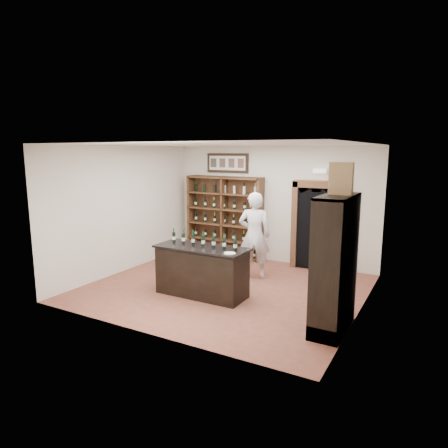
{
  "coord_description": "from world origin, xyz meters",
  "views": [
    {
      "loc": [
        3.94,
        -7.09,
        2.87
      ],
      "look_at": [
        -0.19,
        0.3,
        1.32
      ],
      "focal_mm": 32.0,
      "sensor_mm": 36.0,
      "label": 1
    }
  ],
  "objects_px": {
    "tasting_counter": "(202,271)",
    "side_cabinet": "(336,285)",
    "wine_crate": "(341,179)",
    "wine_shelf": "(225,217)",
    "counter_bottle_0": "(174,237)",
    "shopkeeper": "(254,235)"
  },
  "relations": [
    {
      "from": "wine_crate",
      "to": "tasting_counter",
      "type": "bearing_deg",
      "value": 174.15
    },
    {
      "from": "wine_shelf",
      "to": "wine_crate",
      "type": "height_order",
      "value": "wine_crate"
    },
    {
      "from": "tasting_counter",
      "to": "wine_crate",
      "type": "xyz_separation_m",
      "value": [
        2.71,
        -0.25,
        1.96
      ]
    },
    {
      "from": "wine_shelf",
      "to": "counter_bottle_0",
      "type": "xyz_separation_m",
      "value": [
        0.38,
        -2.87,
        0.01
      ]
    },
    {
      "from": "side_cabinet",
      "to": "wine_crate",
      "type": "height_order",
      "value": "wine_crate"
    },
    {
      "from": "wine_shelf",
      "to": "wine_crate",
      "type": "xyz_separation_m",
      "value": [
        3.81,
        -3.18,
        1.35
      ]
    },
    {
      "from": "counter_bottle_0",
      "to": "side_cabinet",
      "type": "height_order",
      "value": "side_cabinet"
    },
    {
      "from": "tasting_counter",
      "to": "side_cabinet",
      "type": "xyz_separation_m",
      "value": [
        2.72,
        -0.3,
        0.26
      ]
    },
    {
      "from": "side_cabinet",
      "to": "shopkeeper",
      "type": "relative_size",
      "value": 1.11
    },
    {
      "from": "side_cabinet",
      "to": "shopkeeper",
      "type": "distance_m",
      "value": 2.97
    },
    {
      "from": "counter_bottle_0",
      "to": "wine_crate",
      "type": "height_order",
      "value": "wine_crate"
    },
    {
      "from": "tasting_counter",
      "to": "side_cabinet",
      "type": "distance_m",
      "value": 2.75
    },
    {
      "from": "wine_shelf",
      "to": "side_cabinet",
      "type": "bearing_deg",
      "value": -40.21
    },
    {
      "from": "shopkeeper",
      "to": "tasting_counter",
      "type": "bearing_deg",
      "value": 57.47
    },
    {
      "from": "tasting_counter",
      "to": "counter_bottle_0",
      "type": "height_order",
      "value": "counter_bottle_0"
    },
    {
      "from": "wine_shelf",
      "to": "wine_crate",
      "type": "bearing_deg",
      "value": -39.87
    },
    {
      "from": "wine_shelf",
      "to": "side_cabinet",
      "type": "relative_size",
      "value": 1.0
    },
    {
      "from": "counter_bottle_0",
      "to": "side_cabinet",
      "type": "distance_m",
      "value": 3.48
    },
    {
      "from": "tasting_counter",
      "to": "counter_bottle_0",
      "type": "relative_size",
      "value": 6.27
    },
    {
      "from": "tasting_counter",
      "to": "side_cabinet",
      "type": "height_order",
      "value": "side_cabinet"
    },
    {
      "from": "counter_bottle_0",
      "to": "wine_crate",
      "type": "distance_m",
      "value": 3.7
    },
    {
      "from": "wine_shelf",
      "to": "counter_bottle_0",
      "type": "bearing_deg",
      "value": -82.46
    }
  ]
}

